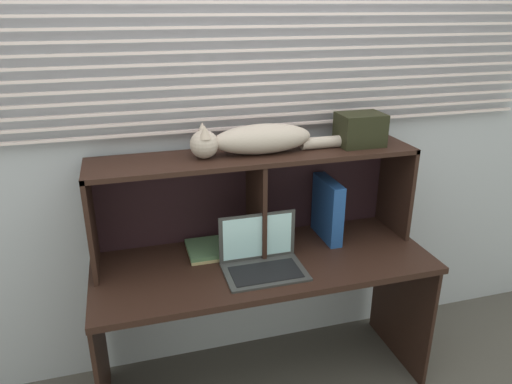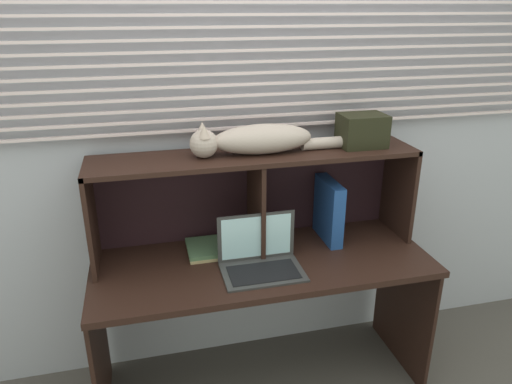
{
  "view_description": "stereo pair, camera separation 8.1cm",
  "coord_description": "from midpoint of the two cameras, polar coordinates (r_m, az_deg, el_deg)",
  "views": [
    {
      "loc": [
        -0.57,
        -1.65,
        1.83
      ],
      "look_at": [
        0.0,
        0.34,
        1.0
      ],
      "focal_mm": 33.52,
      "sensor_mm": 36.0,
      "label": 1
    },
    {
      "loc": [
        -0.5,
        -1.67,
        1.83
      ],
      "look_at": [
        0.0,
        0.34,
        1.0
      ],
      "focal_mm": 33.52,
      "sensor_mm": 36.0,
      "label": 2
    }
  ],
  "objects": [
    {
      "name": "binder_upright",
      "position": [
        2.4,
        9.61,
        -2.18
      ],
      "size": [
        0.06,
        0.26,
        0.31
      ],
      "primitive_type": "cube",
      "color": "#1F478F",
      "rests_on": "desk"
    },
    {
      "name": "book_stack",
      "position": [
        2.3,
        -4.98,
        -6.77
      ],
      "size": [
        0.18,
        0.21,
        0.03
      ],
      "color": "tan",
      "rests_on": "desk"
    },
    {
      "name": "cat",
      "position": [
        2.15,
        1.15,
        6.26
      ],
      "size": [
        0.78,
        0.16,
        0.15
      ],
      "color": "#B9A69A",
      "rests_on": "hutch_shelf_unit"
    },
    {
      "name": "laptop",
      "position": [
        2.15,
        1.61,
        -7.95
      ],
      "size": [
        0.36,
        0.24,
        0.24
      ],
      "color": "#363636",
      "rests_on": "desk"
    },
    {
      "name": "desk",
      "position": [
        2.3,
        1.85,
        -10.94
      ],
      "size": [
        1.56,
        0.6,
        0.72
      ],
      "color": "black",
      "rests_on": "ground"
    },
    {
      "name": "hutch_shelf_unit",
      "position": [
        2.25,
        0.81,
        1.35
      ],
      "size": [
        1.51,
        0.31,
        0.47
      ],
      "color": "black",
      "rests_on": "desk"
    },
    {
      "name": "back_panel_with_blinds",
      "position": [
        2.34,
        -0.21,
        7.6
      ],
      "size": [
        4.4,
        0.08,
        2.5
      ],
      "color": "#B2B4C1",
      "rests_on": "ground"
    },
    {
      "name": "storage_box",
      "position": [
        2.33,
        13.52,
        7.15
      ],
      "size": [
        0.21,
        0.16,
        0.15
      ],
      "primitive_type": "cube",
      "color": "black",
      "rests_on": "hutch_shelf_unit"
    }
  ]
}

